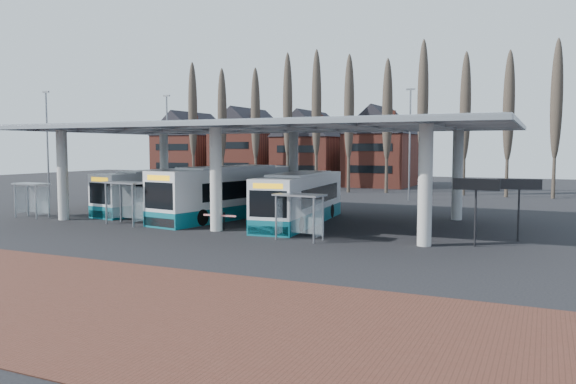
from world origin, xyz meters
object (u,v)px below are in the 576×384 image
at_px(bus_1, 229,193).
at_px(bus_2, 301,199).
at_px(shelter_0, 33,192).
at_px(shelter_2, 301,206).
at_px(bus_0, 162,192).
at_px(shelter_1, 128,193).

bearing_deg(bus_1, bus_2, 3.67).
height_order(bus_1, shelter_0, bus_1).
bearing_deg(shelter_0, bus_1, 27.84).
height_order(bus_2, shelter_2, bus_2).
distance_m(bus_1, shelter_0, 13.65).
xyz_separation_m(bus_1, shelter_2, (8.25, -6.59, 0.08)).
relative_size(bus_2, shelter_0, 4.49).
xyz_separation_m(shelter_0, shelter_2, (20.73, -1.05, 0.03)).
distance_m(bus_0, shelter_1, 7.36).
bearing_deg(bus_0, shelter_0, -123.10).
bearing_deg(shelter_2, bus_2, 119.15).
bearing_deg(shelter_2, shelter_1, -178.53).
relative_size(bus_1, shelter_2, 4.80).
bearing_deg(bus_0, bus_1, -2.23).
xyz_separation_m(bus_0, bus_1, (6.60, -1.19, 0.19)).
bearing_deg(shelter_1, shelter_2, 4.77).
relative_size(bus_0, bus_2, 0.98).
height_order(bus_1, shelter_2, bus_1).
distance_m(bus_0, shelter_0, 8.94).
bearing_deg(bus_0, shelter_2, -19.66).
height_order(bus_2, shelter_1, bus_2).
distance_m(bus_2, shelter_2, 6.56).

